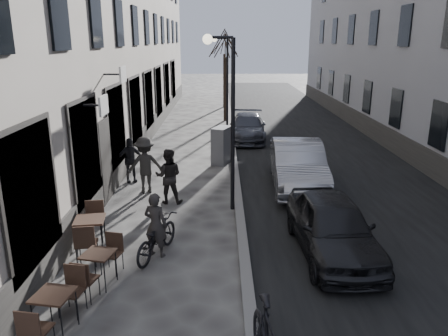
{
  "coord_description": "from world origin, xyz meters",
  "views": [
    {
      "loc": [
        -0.32,
        -6.36,
        4.95
      ],
      "look_at": [
        -0.26,
        4.29,
        1.8
      ],
      "focal_mm": 35.0,
      "sensor_mm": 36.0,
      "label": 1
    }
  ],
  "objects_px": {
    "streetlamp_near": "(227,105)",
    "tree_far": "(224,43)",
    "pedestrian_far": "(130,160)",
    "streetlamp_far": "(224,73)",
    "bistro_set_b": "(99,266)",
    "pedestrian_mid": "(145,165)",
    "car_near": "(333,226)",
    "tree_near": "(225,44)",
    "bistro_set_a": "(55,309)",
    "bistro_set_c": "(91,232)",
    "pedestrian_near": "(169,176)",
    "bicycle": "(156,237)",
    "car_mid": "(298,165)",
    "utility_cabinet": "(222,145)"
  },
  "relations": [
    {
      "from": "bistro_set_c",
      "to": "car_mid",
      "type": "height_order",
      "value": "car_mid"
    },
    {
      "from": "streetlamp_near",
      "to": "bistro_set_c",
      "type": "relative_size",
      "value": 2.92
    },
    {
      "from": "bistro_set_c",
      "to": "utility_cabinet",
      "type": "distance_m",
      "value": 8.44
    },
    {
      "from": "bistro_set_a",
      "to": "bistro_set_b",
      "type": "bearing_deg",
      "value": 87.44
    },
    {
      "from": "bistro_set_a",
      "to": "bicycle",
      "type": "distance_m",
      "value": 3.14
    },
    {
      "from": "streetlamp_near",
      "to": "tree_far",
      "type": "relative_size",
      "value": 0.89
    },
    {
      "from": "pedestrian_near",
      "to": "car_mid",
      "type": "xyz_separation_m",
      "value": [
        4.28,
        1.53,
        -0.08
      ]
    },
    {
      "from": "tree_far",
      "to": "bistro_set_c",
      "type": "xyz_separation_m",
      "value": [
        -3.38,
        -23.74,
        -4.15
      ]
    },
    {
      "from": "pedestrian_near",
      "to": "car_mid",
      "type": "relative_size",
      "value": 0.36
    },
    {
      "from": "bistro_set_c",
      "to": "utility_cabinet",
      "type": "height_order",
      "value": "utility_cabinet"
    },
    {
      "from": "tree_near",
      "to": "bistro_set_a",
      "type": "height_order",
      "value": "tree_near"
    },
    {
      "from": "utility_cabinet",
      "to": "bistro_set_a",
      "type": "bearing_deg",
      "value": -83.3
    },
    {
      "from": "tree_near",
      "to": "bistro_set_c",
      "type": "distance_m",
      "value": 18.53
    },
    {
      "from": "pedestrian_far",
      "to": "car_near",
      "type": "height_order",
      "value": "pedestrian_far"
    },
    {
      "from": "tree_far",
      "to": "bistro_set_b",
      "type": "xyz_separation_m",
      "value": [
        -2.77,
        -25.26,
        -4.21
      ]
    },
    {
      "from": "pedestrian_mid",
      "to": "pedestrian_far",
      "type": "height_order",
      "value": "pedestrian_mid"
    },
    {
      "from": "streetlamp_far",
      "to": "bistro_set_b",
      "type": "xyz_separation_m",
      "value": [
        -2.69,
        -16.26,
        -2.71
      ]
    },
    {
      "from": "pedestrian_mid",
      "to": "tree_near",
      "type": "bearing_deg",
      "value": -116.51
    },
    {
      "from": "tree_far",
      "to": "car_mid",
      "type": "height_order",
      "value": "tree_far"
    },
    {
      "from": "car_mid",
      "to": "bistro_set_a",
      "type": "bearing_deg",
      "value": -121.94
    },
    {
      "from": "tree_far",
      "to": "car_near",
      "type": "xyz_separation_m",
      "value": [
        2.4,
        -23.87,
        -3.96
      ]
    },
    {
      "from": "streetlamp_near",
      "to": "bicycle",
      "type": "xyz_separation_m",
      "value": [
        -1.7,
        -2.96,
        -2.68
      ]
    },
    {
      "from": "bistro_set_a",
      "to": "bicycle",
      "type": "bearing_deg",
      "value": 74.84
    },
    {
      "from": "utility_cabinet",
      "to": "pedestrian_far",
      "type": "distance_m",
      "value": 4.08
    },
    {
      "from": "streetlamp_near",
      "to": "pedestrian_mid",
      "type": "distance_m",
      "value": 3.81
    },
    {
      "from": "streetlamp_near",
      "to": "pedestrian_near",
      "type": "bearing_deg",
      "value": 162.9
    },
    {
      "from": "bistro_set_b",
      "to": "bistro_set_c",
      "type": "height_order",
      "value": "bistro_set_c"
    },
    {
      "from": "bistro_set_c",
      "to": "bicycle",
      "type": "relative_size",
      "value": 0.95
    },
    {
      "from": "streetlamp_near",
      "to": "car_mid",
      "type": "distance_m",
      "value": 4.01
    },
    {
      "from": "streetlamp_near",
      "to": "tree_near",
      "type": "relative_size",
      "value": 0.89
    },
    {
      "from": "tree_near",
      "to": "car_mid",
      "type": "height_order",
      "value": "tree_near"
    },
    {
      "from": "tree_far",
      "to": "pedestrian_far",
      "type": "xyz_separation_m",
      "value": [
        -3.5,
        -18.34,
        -3.85
      ]
    },
    {
      "from": "bistro_set_b",
      "to": "car_near",
      "type": "height_order",
      "value": "car_near"
    },
    {
      "from": "streetlamp_far",
      "to": "utility_cabinet",
      "type": "xyz_separation_m",
      "value": [
        -0.15,
        -6.91,
        -2.4
      ]
    },
    {
      "from": "utility_cabinet",
      "to": "pedestrian_mid",
      "type": "relative_size",
      "value": 0.8
    },
    {
      "from": "bistro_set_b",
      "to": "bistro_set_c",
      "type": "xyz_separation_m",
      "value": [
        -0.61,
        1.52,
        0.07
      ]
    },
    {
      "from": "bistro_set_b",
      "to": "bicycle",
      "type": "relative_size",
      "value": 0.83
    },
    {
      "from": "bicycle",
      "to": "car_mid",
      "type": "relative_size",
      "value": 0.38
    },
    {
      "from": "tree_far",
      "to": "bistro_set_c",
      "type": "bearing_deg",
      "value": -98.1
    },
    {
      "from": "car_near",
      "to": "bistro_set_c",
      "type": "bearing_deg",
      "value": 176.23
    },
    {
      "from": "pedestrian_mid",
      "to": "car_near",
      "type": "height_order",
      "value": "pedestrian_mid"
    },
    {
      "from": "bicycle",
      "to": "car_near",
      "type": "relative_size",
      "value": 0.44
    },
    {
      "from": "bistro_set_c",
      "to": "pedestrian_mid",
      "type": "xyz_separation_m",
      "value": [
        0.62,
        4.28,
        0.43
      ]
    },
    {
      "from": "streetlamp_near",
      "to": "pedestrian_far",
      "type": "distance_m",
      "value": 4.93
    },
    {
      "from": "bistro_set_c",
      "to": "pedestrian_near",
      "type": "relative_size",
      "value": 1.0
    },
    {
      "from": "bistro_set_b",
      "to": "pedestrian_far",
      "type": "relative_size",
      "value": 0.94
    },
    {
      "from": "pedestrian_mid",
      "to": "car_near",
      "type": "relative_size",
      "value": 0.46
    },
    {
      "from": "bistro_set_b",
      "to": "bicycle",
      "type": "xyz_separation_m",
      "value": [
        1.0,
        1.3,
        0.03
      ]
    },
    {
      "from": "bistro_set_c",
      "to": "car_mid",
      "type": "bearing_deg",
      "value": 32.26
    },
    {
      "from": "car_mid",
      "to": "pedestrian_far",
      "type": "bearing_deg",
      "value": 177.47
    }
  ]
}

